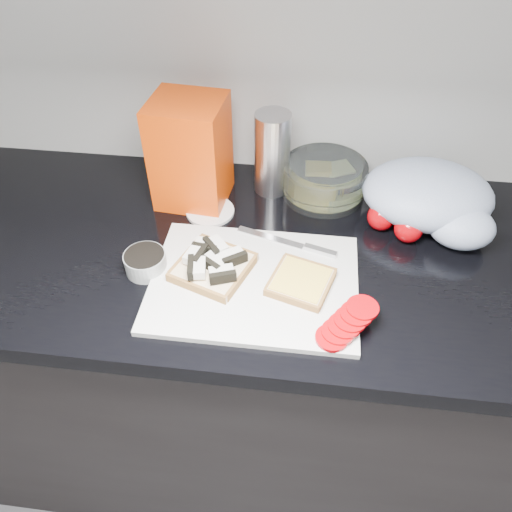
{
  "coord_description": "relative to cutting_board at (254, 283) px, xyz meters",
  "views": [
    {
      "loc": [
        -0.03,
        0.43,
        1.62
      ],
      "look_at": [
        -0.12,
        1.11,
        0.95
      ],
      "focal_mm": 35.0,
      "sensor_mm": 36.0,
      "label": 1
    }
  ],
  "objects": [
    {
      "name": "bread_bag",
      "position": [
        -0.17,
        0.26,
        0.12
      ],
      "size": [
        0.17,
        0.16,
        0.24
      ],
      "primitive_type": "cube",
      "rotation": [
        0.0,
        0.0,
        -0.09
      ],
      "color": "#E63A03",
      "rests_on": "countertop"
    },
    {
      "name": "countertop",
      "position": [
        0.12,
        0.12,
        -0.03
      ],
      "size": [
        3.5,
        0.64,
        0.04
      ],
      "primitive_type": "cube",
      "color": "black",
      "rests_on": "base_cabinet"
    },
    {
      "name": "knife",
      "position": [
        0.08,
        0.11,
        0.01
      ],
      "size": [
        0.21,
        0.08,
        0.01
      ],
      "rotation": [
        0.0,
        0.0,
        -0.29
      ],
      "color": "#BCBBC0",
      "rests_on": "cutting_board"
    },
    {
      "name": "whole_tomatoes",
      "position": [
        0.28,
        0.19,
        0.02
      ],
      "size": [
        0.12,
        0.09,
        0.06
      ],
      "rotation": [
        0.0,
        0.0,
        -0.22
      ],
      "color": "#AC0309",
      "rests_on": "countertop"
    },
    {
      "name": "grocery_bag",
      "position": [
        0.36,
        0.24,
        0.05
      ],
      "size": [
        0.29,
        0.26,
        0.12
      ],
      "rotation": [
        0.0,
        0.0,
        -0.04
      ],
      "color": "silver",
      "rests_on": "countertop"
    },
    {
      "name": "cutting_board",
      "position": [
        0.0,
        0.0,
        0.0
      ],
      "size": [
        0.4,
        0.3,
        0.01
      ],
      "primitive_type": "cube",
      "color": "silver",
      "rests_on": "countertop"
    },
    {
      "name": "bread_right",
      "position": [
        0.09,
        0.0,
        0.01
      ],
      "size": [
        0.14,
        0.14,
        0.02
      ],
      "rotation": [
        0.0,
        0.0,
        -0.3
      ],
      "color": "beige",
      "rests_on": "cutting_board"
    },
    {
      "name": "glass_bowl",
      "position": [
        0.13,
        0.31,
        0.03
      ],
      "size": [
        0.19,
        0.19,
        0.08
      ],
      "rotation": [
        0.0,
        0.0,
        0.05
      ],
      "color": "silver",
      "rests_on": "countertop"
    },
    {
      "name": "bread_left",
      "position": [
        -0.08,
        0.02,
        0.02
      ],
      "size": [
        0.18,
        0.18,
        0.04
      ],
      "rotation": [
        0.0,
        0.0,
        -0.35
      ],
      "color": "beige",
      "rests_on": "cutting_board"
    },
    {
      "name": "seed_tub",
      "position": [
        -0.22,
        0.01,
        0.02
      ],
      "size": [
        0.08,
        0.08,
        0.04
      ],
      "color": "#929797",
      "rests_on": "countertop"
    },
    {
      "name": "tub_lid",
      "position": [
        -0.13,
        0.21,
        -0.0
      ],
      "size": [
        0.13,
        0.13,
        0.01
      ],
      "primitive_type": "cylinder",
      "rotation": [
        0.0,
        0.0,
        -0.24
      ],
      "color": "silver",
      "rests_on": "countertop"
    },
    {
      "name": "base_cabinet",
      "position": [
        0.12,
        0.12,
        -0.48
      ],
      "size": [
        3.5,
        0.6,
        0.86
      ],
      "primitive_type": "cube",
      "color": "black",
      "rests_on": "ground"
    },
    {
      "name": "steel_canister",
      "position": [
        0.0,
        0.32,
        0.09
      ],
      "size": [
        0.08,
        0.08,
        0.19
      ],
      "primitive_type": "cylinder",
      "color": "silver",
      "rests_on": "countertop"
    },
    {
      "name": "tomato_slices",
      "position": [
        0.18,
        -0.09,
        0.02
      ],
      "size": [
        0.13,
        0.13,
        0.03
      ],
      "rotation": [
        0.0,
        0.0,
        0.37
      ],
      "color": "#AC0309",
      "rests_on": "cutting_board"
    }
  ]
}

